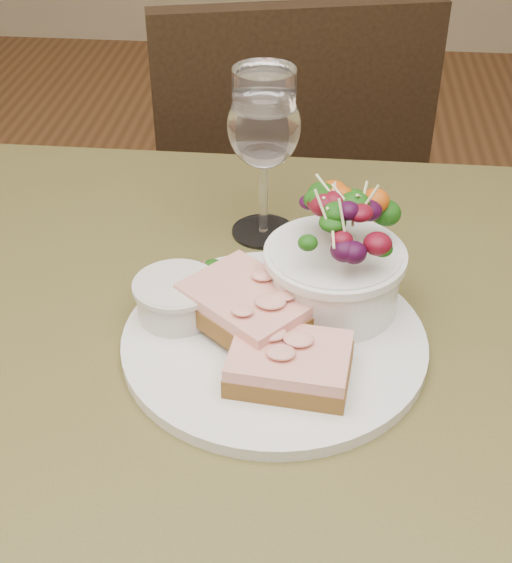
# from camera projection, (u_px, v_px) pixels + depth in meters

# --- Properties ---
(cafe_table) EXTENTS (0.80, 0.80, 0.75)m
(cafe_table) POSITION_uv_depth(u_px,v_px,m) (271.00, 438.00, 0.76)
(cafe_table) COLOR #4D4521
(cafe_table) RESTS_ON ground
(chair_far) EXTENTS (0.51, 0.51, 0.90)m
(chair_far) POSITION_uv_depth(u_px,v_px,m) (273.00, 289.00, 1.56)
(chair_far) COLOR black
(chair_far) RESTS_ON ground
(dinner_plate) EXTENTS (0.28, 0.28, 0.01)m
(dinner_plate) POSITION_uv_depth(u_px,v_px,m) (274.00, 341.00, 0.71)
(dinner_plate) COLOR white
(dinner_plate) RESTS_ON cafe_table
(sandwich_front) EXTENTS (0.11, 0.08, 0.03)m
(sandwich_front) POSITION_uv_depth(u_px,v_px,m) (290.00, 364.00, 0.66)
(sandwich_front) COLOR #503015
(sandwich_front) RESTS_ON dinner_plate
(sandwich_back) EXTENTS (0.14, 0.14, 0.03)m
(sandwich_back) POSITION_uv_depth(u_px,v_px,m) (248.00, 306.00, 0.71)
(sandwich_back) COLOR #503015
(sandwich_back) RESTS_ON dinner_plate
(ramekin) EXTENTS (0.07, 0.07, 0.04)m
(ramekin) POSITION_uv_depth(u_px,v_px,m) (177.00, 297.00, 0.72)
(ramekin) COLOR silver
(ramekin) RESTS_ON dinner_plate
(salad_bowl) EXTENTS (0.12, 0.12, 0.13)m
(salad_bowl) POSITION_uv_depth(u_px,v_px,m) (335.00, 252.00, 0.71)
(salad_bowl) COLOR white
(salad_bowl) RESTS_ON dinner_plate
(garnish) EXTENTS (0.05, 0.04, 0.02)m
(garnish) POSITION_uv_depth(u_px,v_px,m) (210.00, 272.00, 0.78)
(garnish) COLOR #0C3B0A
(garnish) RESTS_ON dinner_plate
(wine_glass) EXTENTS (0.08, 0.08, 0.18)m
(wine_glass) POSITION_uv_depth(u_px,v_px,m) (264.00, 131.00, 0.80)
(wine_glass) COLOR white
(wine_glass) RESTS_ON cafe_table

